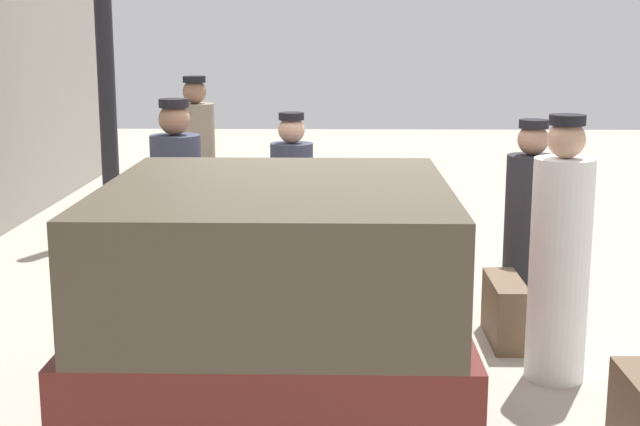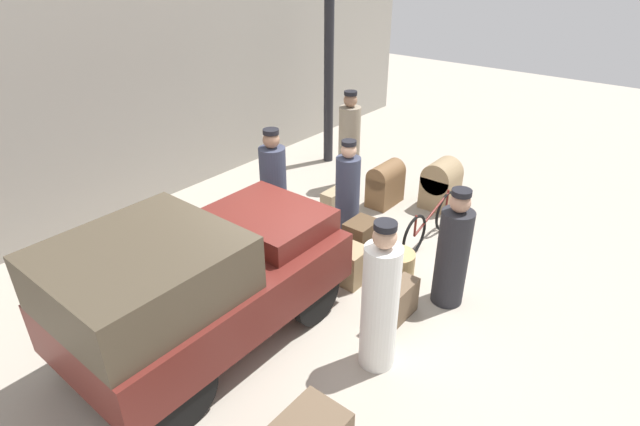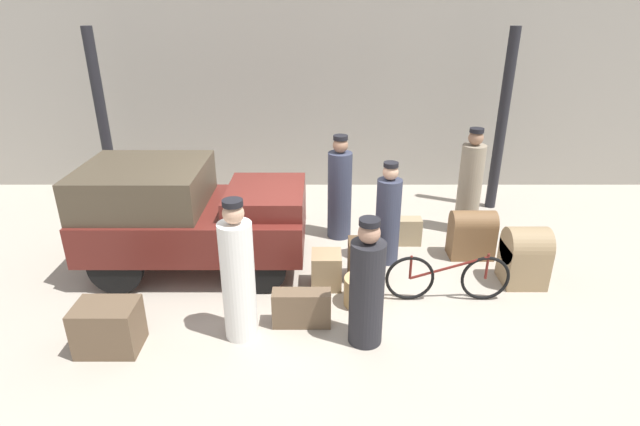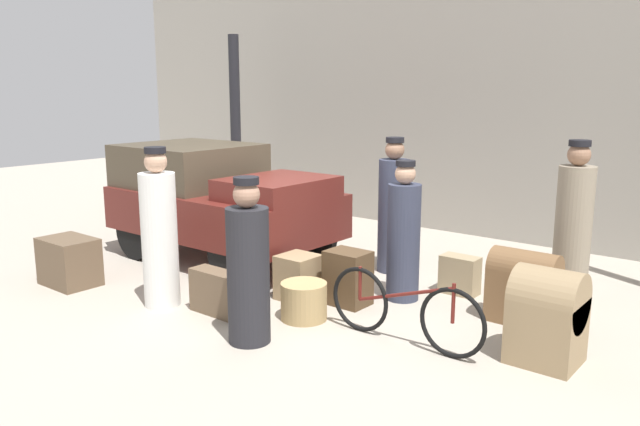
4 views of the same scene
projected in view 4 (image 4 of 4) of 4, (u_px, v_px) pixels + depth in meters
ground_plane at (298, 288)px, 7.78m from camera, size 30.00×30.00×0.00m
station_building_facade at (456, 100)px, 10.44m from camera, size 16.00×0.15×4.50m
canopy_pillar_left at (236, 127)px, 11.94m from camera, size 0.20×0.20×3.43m
truck at (217, 197)px, 9.00m from camera, size 3.26×1.79×1.63m
bicycle at (404, 310)px, 6.03m from camera, size 1.71×0.04×0.72m
wicker_basket at (304, 301)px, 6.70m from camera, size 0.50×0.50×0.41m
porter_carrying_trunk at (393, 211)px, 8.36m from camera, size 0.41×0.41×1.82m
porter_with_bicycle at (159, 235)px, 7.01m from camera, size 0.40×0.40×1.82m
porter_lifting_near_truck at (404, 237)px, 7.24m from camera, size 0.38×0.38×1.65m
porter_standing_middle at (248, 269)px, 6.00m from camera, size 0.41×0.41×1.64m
conductor_in_dark_uniform at (573, 230)px, 7.10m from camera, size 0.41×0.41×1.89m
suitcase_small_leather at (547, 315)px, 5.60m from camera, size 0.59×0.55×0.88m
trunk_wicker_pale at (460, 275)px, 7.53m from camera, size 0.45×0.25×0.47m
suitcase_tan_flat at (348, 278)px, 7.15m from camera, size 0.48×0.37×0.63m
suitcase_black_upright at (298, 277)px, 7.34m from camera, size 0.43×0.43×0.53m
trunk_umber_medium at (69, 262)px, 7.86m from camera, size 0.72×0.51×0.60m
trunk_barrel_dark at (524, 285)px, 6.57m from camera, size 0.70×0.42×0.79m
trunk_large_brown at (220, 293)px, 6.83m from camera, size 0.74×0.25×0.49m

